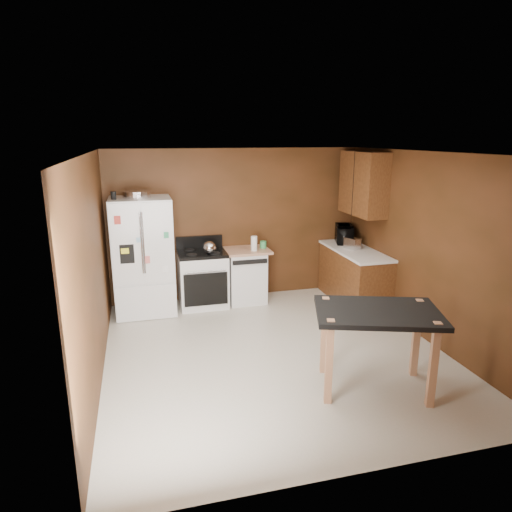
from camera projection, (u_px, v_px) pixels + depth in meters
name	position (u px, v px, depth m)	size (l,w,h in m)	color
floor	(275.00, 352.00, 5.84)	(4.50, 4.50, 0.00)	beige
ceiling	(277.00, 153.00, 5.20)	(4.50, 4.50, 0.00)	white
wall_back	(237.00, 225.00, 7.63)	(4.20, 4.20, 0.00)	#562C16
wall_front	(364.00, 334.00, 3.42)	(4.20, 4.20, 0.00)	#562C16
wall_left	(93.00, 271.00, 5.01)	(4.50, 4.50, 0.00)	#562C16
wall_right	(427.00, 248.00, 6.04)	(4.50, 4.50, 0.00)	#562C16
roasting_pan	(137.00, 194.00, 6.75)	(0.42, 0.42, 0.10)	silver
pen_cup	(113.00, 196.00, 6.55)	(0.08, 0.08, 0.11)	black
kettle	(209.00, 248.00, 7.11)	(0.20, 0.20, 0.20)	silver
paper_towel	(254.00, 243.00, 7.34)	(0.10, 0.10, 0.24)	white
green_canister	(263.00, 245.00, 7.53)	(0.11, 0.11, 0.12)	#40A85C
toaster	(352.00, 243.00, 7.44)	(0.15, 0.24, 0.18)	silver
microwave	(344.00, 235.00, 7.85)	(0.50, 0.34, 0.28)	black
refrigerator	(143.00, 256.00, 6.98)	(0.90, 0.80, 1.80)	white
gas_range	(203.00, 278.00, 7.37)	(0.76, 0.68, 1.10)	white
dishwasher	(246.00, 275.00, 7.57)	(0.78, 0.63, 0.89)	white
right_cabinets	(357.00, 248.00, 7.44)	(0.63, 1.58, 2.45)	brown
island	(377.00, 322.00, 4.84)	(1.49, 1.22, 0.92)	black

